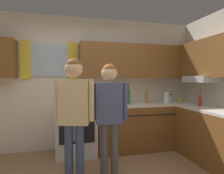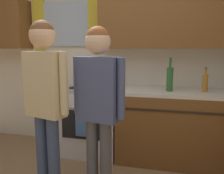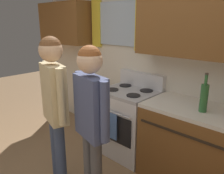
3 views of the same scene
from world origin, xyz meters
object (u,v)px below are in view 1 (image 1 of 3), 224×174
object	(u,v)px
stovetop_kettle	(168,97)
adult_in_plaid	(109,107)
bottle_wine_green	(128,96)
bottle_sauce_red	(200,101)
water_pitcher	(166,97)
bottle_oil_amber	(147,98)
mug_mustard_yellow	(180,100)
stove_oven	(76,129)
adult_left	(74,107)

from	to	relation	value
stovetop_kettle	adult_in_plaid	xyz separation A→B (m)	(-1.54, -1.12, 0.00)
bottle_wine_green	bottle_sauce_red	xyz separation A→B (m)	(1.17, -0.55, -0.06)
bottle_sauce_red	bottle_wine_green	bearing A→B (deg)	154.89
bottle_sauce_red	stovetop_kettle	xyz separation A→B (m)	(-0.22, 0.71, 0.00)
water_pitcher	adult_in_plaid	world-z (taller)	adult_in_plaid
bottle_wine_green	stovetop_kettle	bearing A→B (deg)	9.96
bottle_oil_amber	mug_mustard_yellow	distance (m)	0.76
stove_oven	bottle_oil_amber	xyz separation A→B (m)	(1.39, -0.01, 0.54)
bottle_sauce_red	mug_mustard_yellow	world-z (taller)	bottle_sauce_red
mug_mustard_yellow	stovetop_kettle	distance (m)	0.26
stove_oven	bottle_sauce_red	world-z (taller)	bottle_sauce_red
stove_oven	water_pitcher	size ratio (longest dim) A/B	5.00
stove_oven	adult_left	bearing A→B (deg)	-94.12
mug_mustard_yellow	adult_in_plaid	xyz separation A→B (m)	(-1.76, -1.00, 0.05)
stovetop_kettle	adult_in_plaid	bearing A→B (deg)	-144.00
bottle_wine_green	water_pitcher	bearing A→B (deg)	-1.35
bottle_wine_green	adult_in_plaid	xyz separation A→B (m)	(-0.59, -0.95, -0.05)
bottle_oil_amber	bottle_sauce_red	world-z (taller)	bottle_oil_amber
bottle_wine_green	bottle_sauce_red	distance (m)	1.29
adult_left	adult_in_plaid	distance (m)	0.48
stove_oven	bottle_sauce_red	distance (m)	2.30
mug_mustard_yellow	adult_in_plaid	world-z (taller)	adult_in_plaid
bottle_oil_amber	adult_in_plaid	world-z (taller)	adult_in_plaid
water_pitcher	adult_in_plaid	distance (m)	1.68
stove_oven	adult_in_plaid	distance (m)	1.21
bottle_sauce_red	water_pitcher	distance (m)	0.64
stove_oven	stovetop_kettle	distance (m)	2.01
stovetop_kettle	water_pitcher	size ratio (longest dim) A/B	1.24
bottle_sauce_red	stove_oven	bearing A→B (deg)	164.31
bottle_wine_green	mug_mustard_yellow	distance (m)	1.17
mug_mustard_yellow	water_pitcher	xyz separation A→B (m)	(-0.37, -0.06, 0.07)
water_pitcher	mug_mustard_yellow	bearing A→B (deg)	9.67
bottle_wine_green	adult_in_plaid	bearing A→B (deg)	-121.96
stove_oven	mug_mustard_yellow	distance (m)	2.21
stove_oven	water_pitcher	xyz separation A→B (m)	(1.79, -0.08, 0.54)
bottle_oil_amber	mug_mustard_yellow	bearing A→B (deg)	-0.43
stove_oven	bottle_sauce_red	bearing A→B (deg)	-15.69
bottle_oil_amber	bottle_sauce_red	distance (m)	0.97
bottle_oil_amber	stovetop_kettle	world-z (taller)	bottle_oil_amber
stove_oven	water_pitcher	bearing A→B (deg)	-2.48
bottle_sauce_red	stovetop_kettle	distance (m)	0.75
bottle_sauce_red	water_pitcher	size ratio (longest dim) A/B	1.12
bottle_oil_amber	adult_left	world-z (taller)	adult_left
mug_mustard_yellow	stovetop_kettle	xyz separation A→B (m)	(-0.22, 0.12, 0.05)
stovetop_kettle	adult_in_plaid	world-z (taller)	adult_in_plaid
stove_oven	water_pitcher	world-z (taller)	water_pitcher
adult_left	mug_mustard_yellow	bearing A→B (deg)	25.40
stove_oven	adult_left	size ratio (longest dim) A/B	0.67
bottle_oil_amber	adult_left	xyz separation A→B (m)	(-1.47, -1.07, 0.02)
mug_mustard_yellow	bottle_sauce_red	bearing A→B (deg)	-89.93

